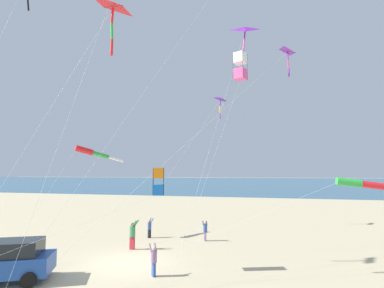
# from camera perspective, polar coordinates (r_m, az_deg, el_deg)

# --- Properties ---
(ground_plane) EXTENTS (600.00, 600.00, 0.00)m
(ground_plane) POSITION_cam_1_polar(r_m,az_deg,el_deg) (17.88, -12.94, -21.68)
(ground_plane) COLOR #C6B58C
(ocean_water_strip) EXTENTS (240.00, 600.00, 0.01)m
(ocean_water_strip) POSITION_cam_1_polar(r_m,az_deg,el_deg) (180.58, 11.83, -7.15)
(ocean_water_strip) COLOR #285B7A
(ocean_water_strip) RESTS_ON ground_plane
(parked_car) EXTENTS (3.55, 4.68, 1.85)m
(parked_car) POSITION_cam_1_polar(r_m,az_deg,el_deg) (16.72, -32.98, -18.69)
(parked_car) COLOR #1E479E
(parked_car) RESTS_ON ground_plane
(person_adult_flyer) EXTENTS (0.43, 0.55, 1.88)m
(person_adult_flyer) POSITION_cam_1_polar(r_m,az_deg,el_deg) (20.26, -11.59, -16.79)
(person_adult_flyer) COLOR #B72833
(person_adult_flyer) RESTS_ON ground_plane
(person_child_green_jacket) EXTENTS (0.45, 0.35, 1.50)m
(person_child_green_jacket) POSITION_cam_1_polar(r_m,az_deg,el_deg) (22.28, 2.61, -16.42)
(person_child_green_jacket) COLOR #8E6B9E
(person_child_green_jacket) RESTS_ON ground_plane
(person_child_grey_jacket) EXTENTS (0.54, 0.54, 1.52)m
(person_child_grey_jacket) POSITION_cam_1_polar(r_m,az_deg,el_deg) (15.24, -7.52, -21.40)
(person_child_grey_jacket) COLOR #335199
(person_child_grey_jacket) RESTS_ON ground_plane
(person_bystander_far) EXTENTS (0.53, 0.48, 1.47)m
(person_bystander_far) POSITION_cam_1_polar(r_m,az_deg,el_deg) (23.50, -8.34, -15.84)
(person_bystander_far) COLOR #232328
(person_bystander_far) RESTS_ON ground_plane
(kite_windsock_blue_topmost) EXTENTS (11.45, 2.84, 7.12)m
(kite_windsock_blue_topmost) POSITION_cam_1_polar(r_m,az_deg,el_deg) (24.44, -18.84, -1.65)
(kite_windsock_blue_topmost) COLOR red
(kite_windsock_blue_topmost) RESTS_ON ground_plane
(kite_delta_green_low_center) EXTENTS (4.77, 6.40, 13.83)m
(kite_delta_green_low_center) POSITION_cam_1_polar(r_m,az_deg,el_deg) (16.84, -15.19, 24.61)
(kite_delta_green_low_center) COLOR red
(kite_delta_green_low_center) RESTS_ON ground_plane
(kite_windsock_yellow_midlevel) EXTENTS (1.86, 17.44, 4.70)m
(kite_windsock_yellow_midlevel) POSITION_cam_1_polar(r_m,az_deg,el_deg) (22.56, 33.06, -6.97)
(kite_windsock_yellow_midlevel) COLOR green
(kite_windsock_yellow_midlevel) RESTS_ON ground_plane
(kite_box_long_streamer_left) EXTENTS (5.70, 3.68, 13.77)m
(kite_box_long_streamer_left) POSITION_cam_1_polar(r_m,az_deg,el_deg) (22.35, 9.43, 14.80)
(kite_box_long_streamer_left) COLOR white
(kite_box_long_streamer_left) RESTS_ON ground_plane
(kite_delta_striped_overhead) EXTENTS (6.83, 13.01, 13.06)m
(kite_delta_striped_overhead) POSITION_cam_1_polar(r_m,az_deg,el_deg) (20.46, 18.19, 16.83)
(kite_delta_striped_overhead) COLOR purple
(kite_delta_striped_overhead) RESTS_ON ground_plane
(kite_delta_long_streamer_right) EXTENTS (11.70, 3.72, 16.99)m
(kite_delta_long_streamer_right) POSITION_cam_1_polar(r_m,az_deg,el_deg) (25.38, 10.34, 21.22)
(kite_delta_long_streamer_right) COLOR purple
(kite_delta_long_streamer_right) RESTS_ON ground_plane
(kite_box_purple_drifting) EXTENTS (8.73, 9.24, 5.23)m
(kite_box_purple_drifting) POSITION_cam_1_polar(r_m,az_deg,el_deg) (15.29, -6.65, -7.32)
(kite_box_purple_drifting) COLOR orange
(kite_box_purple_drifting) RESTS_ON ground_plane
(kite_delta_rainbow_low_near) EXTENTS (6.90, 7.34, 12.51)m
(kite_delta_rainbow_low_near) POSITION_cam_1_polar(r_m,az_deg,el_deg) (28.76, 5.61, 8.67)
(kite_delta_rainbow_low_near) COLOR purple
(kite_delta_rainbow_low_near) RESTS_ON ground_plane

